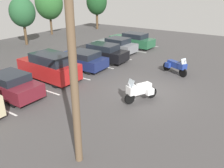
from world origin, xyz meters
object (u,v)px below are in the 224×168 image
Objects in this scene: motorcycle_second at (176,66)px; car_green at (132,40)px; car_navy at (81,60)px; car_black at (101,52)px; car_maroon at (7,84)px; utility_pole at (73,58)px; car_grey at (115,45)px; motorcycle_touring at (140,90)px; car_red at (50,66)px.

car_green reaches higher than motorcycle_second.
car_green is at bearing 1.02° from car_navy.
car_black reaches higher than motorcycle_second.
utility_pole is at bearing -105.30° from car_maroon.
car_black is at bearing -170.52° from car_grey.
motorcycle_touring is at bearing 3.95° from utility_pole.
car_red is at bearing -178.49° from car_grey.
car_maroon is 8.25m from utility_pole.
utility_pole reaches higher than motorcycle_touring.
car_navy is 8.69m from car_green.
car_black is (5.72, -0.28, -0.19)m from car_red.
car_navy is (2.67, 6.64, 0.03)m from motorcycle_touring.
car_black is 13.40m from utility_pole.
car_green is at bearing -0.27° from car_red.
car_green is (2.92, -0.29, 0.04)m from car_grey.
car_navy is 0.98× the size of car_grey.
car_red reaches higher than car_navy.
car_black is at bearing 32.34° from utility_pole.
motorcycle_touring is 8.46m from car_black.
motorcycle_touring is 5.52m from motorcycle_second.
motorcycle_touring is at bearing 178.75° from motorcycle_second.
car_grey is (8.43, 7.08, 0.03)m from motorcycle_touring.
car_maroon is 0.97× the size of car_green.
car_grey reaches higher than motorcycle_touring.
utility_pole reaches higher than car_red.
motorcycle_touring is 11.01m from car_grey.
utility_pole reaches higher than car_maroon.
car_black is 6.02m from car_green.
motorcycle_second is 6.69m from car_black.
car_maroon is 0.63× the size of utility_pole.
car_maroon is 1.00× the size of car_black.
motorcycle_second is 0.50× the size of car_navy.
car_maroon is 6.32m from car_navy.
car_red is 11.73m from car_green.
utility_pole is (-17.00, -7.19, 3.21)m from car_green.
utility_pole is (-10.99, -6.96, 3.21)m from car_black.
car_red is 0.62× the size of utility_pole.
car_navy is at bearing 112.87° from motorcycle_second.
car_navy is at bearing -178.98° from car_green.
car_black is 0.63× the size of utility_pole.
car_black is 1.09× the size of car_grey.
car_navy is at bearing 40.21° from utility_pole.
car_maroon is at bearing 142.46° from motorcycle_second.
motorcycle_second is at bearing -37.54° from car_maroon.
car_navy is 0.90× the size of car_black.
car_maroon is at bearing 117.78° from motorcycle_touring.
car_red is 1.09× the size of car_navy.
car_green is (5.83, 6.92, 0.09)m from motorcycle_second.
car_navy is at bearing 178.38° from car_black.
car_red is at bearing 177.15° from car_black.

